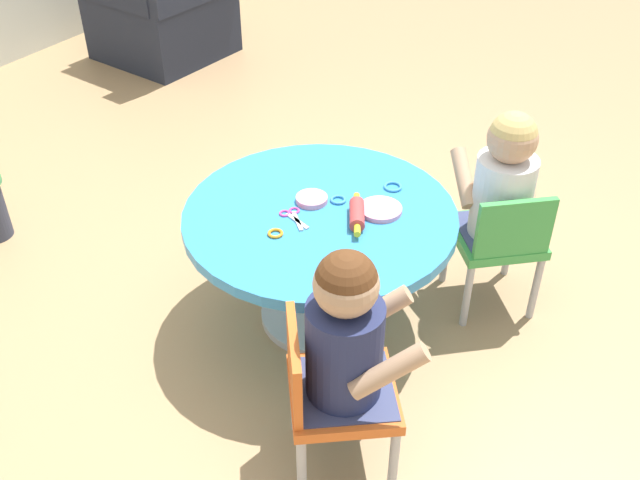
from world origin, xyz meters
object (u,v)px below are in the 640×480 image
object	(u,v)px
seated_child_left	(347,333)
craft_scissors	(293,216)
child_chair_right	(499,239)
armchair_dark	(167,9)
child_chair_left	(331,392)
rolling_pin	(357,214)
craft_table	(320,237)
seated_child_right	(504,180)

from	to	relation	value
seated_child_left	craft_scissors	size ratio (longest dim) A/B	3.60
child_chair_right	armchair_dark	size ratio (longest dim) A/B	0.63
child_chair_left	seated_child_left	size ratio (longest dim) A/B	1.05
seated_child_left	rolling_pin	distance (m)	0.60
craft_table	child_chair_left	distance (m)	0.65
rolling_pin	craft_scissors	size ratio (longest dim) A/B	1.47
craft_table	seated_child_right	xyz separation A→B (m)	(0.44, -0.48, 0.16)
seated_child_left	child_chair_right	xyz separation A→B (m)	(0.91, -0.10, -0.23)
child_chair_left	craft_scissors	size ratio (longest dim) A/B	3.79
child_chair_left	craft_scissors	xyz separation A→B (m)	(0.45, 0.44, 0.17)
craft_table	armchair_dark	distance (m)	2.66
armchair_dark	seated_child_left	bearing A→B (deg)	-129.07
child_chair_right	rolling_pin	distance (m)	0.57
seated_child_left	armchair_dark	bearing A→B (deg)	50.93
craft_table	craft_scissors	xyz separation A→B (m)	(-0.07, 0.06, 0.11)
seated_child_left	craft_scissors	bearing A→B (deg)	47.38
seated_child_left	craft_scissors	world-z (taller)	seated_child_left
child_chair_right	craft_scissors	size ratio (longest dim) A/B	3.79
child_chair_right	craft_scissors	xyz separation A→B (m)	(-0.48, 0.56, 0.17)
seated_child_right	craft_scissors	xyz separation A→B (m)	(-0.51, 0.54, -0.05)
seated_child_right	armchair_dark	distance (m)	2.87
craft_scissors	craft_table	bearing A→B (deg)	-39.72
craft_table	armchair_dark	bearing A→B (deg)	53.83
seated_child_right	armchair_dark	size ratio (longest dim) A/B	0.60
child_chair_left	craft_scissors	distance (m)	0.65
child_chair_right	armchair_dark	xyz separation A→B (m)	(1.16, 2.65, 0.00)
craft_table	child_chair_right	distance (m)	0.65
seated_child_right	rolling_pin	distance (m)	0.54
child_chair_left	seated_child_left	distance (m)	0.23
child_chair_left	rolling_pin	size ratio (longest dim) A/B	2.57
craft_table	seated_child_right	size ratio (longest dim) A/B	1.83
seated_child_left	craft_scissors	xyz separation A→B (m)	(0.43, 0.47, -0.05)
seated_child_left	craft_table	bearing A→B (deg)	38.93
child_chair_left	seated_child_right	bearing A→B (deg)	-6.01
child_chair_left	seated_child_left	xyz separation A→B (m)	(0.02, -0.03, 0.23)
seated_child_right	craft_scissors	bearing A→B (deg)	133.50
rolling_pin	armchair_dark	bearing A→B (deg)	55.83
child_chair_right	armchair_dark	distance (m)	2.89
seated_child_left	armchair_dark	size ratio (longest dim) A/B	0.60
seated_child_right	child_chair_right	bearing A→B (deg)	-137.95
child_chair_left	rolling_pin	bearing A→B (deg)	23.99
craft_table	rolling_pin	bearing A→B (deg)	-79.21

